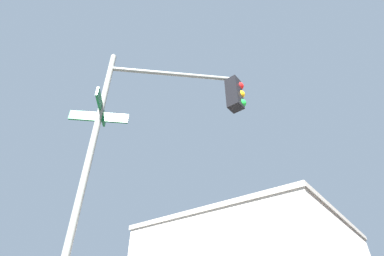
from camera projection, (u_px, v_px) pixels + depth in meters
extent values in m
cylinder|color=slate|center=(84.00, 178.00, 4.58)|extent=(0.12, 0.12, 6.00)
cylinder|color=slate|center=(173.00, 74.00, 6.20)|extent=(1.99, 2.00, 0.09)
cube|color=black|center=(234.00, 94.00, 6.08)|extent=(0.28, 0.28, 0.80)
sphere|color=red|center=(240.00, 86.00, 6.23)|extent=(0.18, 0.18, 0.18)
sphere|color=orange|center=(241.00, 95.00, 6.09)|extent=(0.18, 0.18, 0.18)
sphere|color=green|center=(242.00, 103.00, 5.95)|extent=(0.18, 0.18, 0.18)
cube|color=#0F5128|center=(99.00, 117.00, 5.30)|extent=(0.80, 0.81, 0.20)
cube|color=#0F5128|center=(101.00, 108.00, 5.43)|extent=(0.74, 0.73, 0.20)
cube|color=gray|center=(255.00, 233.00, 27.76)|extent=(16.72, 18.45, 0.40)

